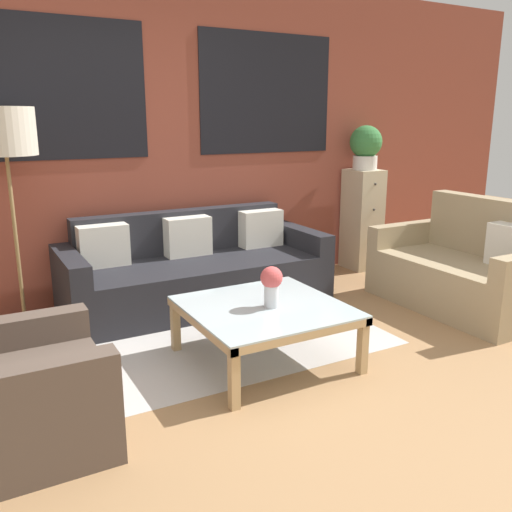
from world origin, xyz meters
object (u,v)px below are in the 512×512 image
settee_vintage (464,272)px  coffee_table (265,313)px  floor_lamp (5,138)px  couch_dark (195,272)px  flower_vase (271,283)px  armchair_corner (13,396)px  drawer_cabinet (362,219)px  potted_plant (366,146)px

settee_vintage → coffee_table: bearing=-176.7°
floor_lamp → couch_dark: bearing=-4.2°
couch_dark → flower_vase: couch_dark is taller
couch_dark → armchair_corner: armchair_corner is taller
couch_dark → drawer_cabinet: 2.05m
armchair_corner → drawer_cabinet: size_ratio=0.80×
potted_plant → flower_vase: potted_plant is taller
floor_lamp → flower_vase: bearing=-46.9°
floor_lamp → flower_vase: 2.18m
settee_vintage → flower_vase: size_ratio=5.36×
settee_vintage → coffee_table: 2.03m
couch_dark → drawer_cabinet: size_ratio=2.14×
floor_lamp → potted_plant: size_ratio=3.67×
armchair_corner → couch_dark: bearing=44.3°
settee_vintage → armchair_corner: bearing=-173.9°
settee_vintage → potted_plant: bearing=87.9°
flower_vase → drawer_cabinet: bearing=37.6°
settee_vintage → drawer_cabinet: drawer_cabinet is taller
settee_vintage → potted_plant: (0.05, 1.42, 0.99)m
settee_vintage → flower_vase: (-2.00, -0.16, 0.24)m
coffee_table → potted_plant: (2.08, 1.54, 0.96)m
couch_dark → settee_vintage: (1.97, -1.19, 0.03)m
settee_vintage → flower_vase: bearing=-175.4°
coffee_table → flower_vase: flower_vase is taller
settee_vintage → drawer_cabinet: 1.44m
armchair_corner → potted_plant: (3.63, 1.80, 1.02)m
drawer_cabinet → flower_vase: bearing=-142.4°
settee_vintage → armchair_corner: size_ratio=1.72×
potted_plant → couch_dark: bearing=-173.5°
coffee_table → potted_plant: size_ratio=2.17×
couch_dark → flower_vase: size_ratio=8.33×
coffee_table → drawer_cabinet: 2.59m
coffee_table → couch_dark: bearing=87.6°
potted_plant → settee_vintage: bearing=-92.1°
settee_vintage → couch_dark: bearing=148.9°
couch_dark → coffee_table: couch_dark is taller
settee_vintage → drawer_cabinet: bearing=87.9°
armchair_corner → potted_plant: size_ratio=1.86×
armchair_corner → flower_vase: (1.58, 0.22, 0.27)m
floor_lamp → drawer_cabinet: size_ratio=1.57×
armchair_corner → flower_vase: size_ratio=3.11×
couch_dark → potted_plant: potted_plant is taller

